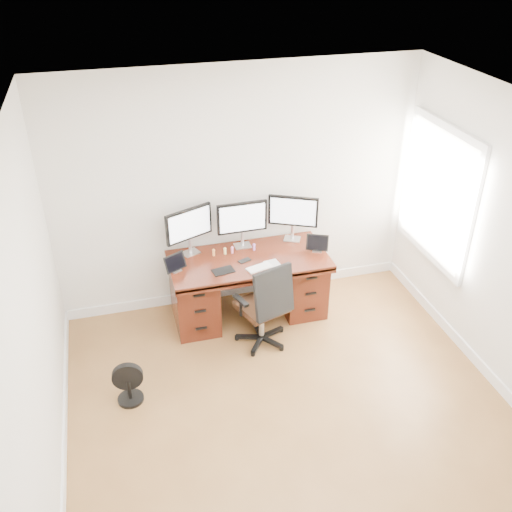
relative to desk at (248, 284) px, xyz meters
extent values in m
plane|color=olive|center=(0.00, -1.83, -0.40)|extent=(4.50, 4.50, 0.00)
cube|color=white|center=(0.00, 0.42, 0.95)|extent=(4.00, 0.10, 2.70)
cube|color=white|center=(1.97, -0.33, 1.00)|extent=(0.04, 1.30, 1.50)
cube|color=white|center=(1.95, -0.33, 1.00)|extent=(0.01, 1.15, 1.35)
cube|color=#4A1B0E|center=(0.00, -0.03, 0.32)|extent=(1.70, 0.80, 0.05)
cube|color=#4A1B0E|center=(-0.60, 0.00, -0.05)|extent=(0.45, 0.70, 0.70)
cube|color=#4A1B0E|center=(0.60, 0.00, -0.05)|extent=(0.45, 0.70, 0.70)
cube|color=#351209|center=(0.00, 0.27, 0.10)|extent=(0.74, 0.03, 0.40)
cylinder|color=black|center=(0.01, -0.51, -0.36)|extent=(0.67, 0.67, 0.08)
cylinder|color=silver|center=(0.01, -0.51, -0.14)|extent=(0.06, 0.06, 0.38)
cube|color=#361E10|center=(0.01, -0.51, 0.05)|extent=(0.57, 0.56, 0.07)
cube|color=black|center=(0.08, -0.70, 0.33)|extent=(0.42, 0.19, 0.52)
cube|color=black|center=(-0.23, -0.59, 0.22)|extent=(0.13, 0.23, 0.03)
cube|color=black|center=(0.25, -0.42, 0.22)|extent=(0.13, 0.23, 0.03)
cylinder|color=black|center=(-1.41, -1.03, -0.39)|extent=(0.24, 0.24, 0.03)
cylinder|color=black|center=(-1.41, -1.03, -0.27)|extent=(0.04, 0.04, 0.20)
cylinder|color=black|center=(-1.41, -1.03, -0.13)|extent=(0.29, 0.08, 0.28)
cube|color=silver|center=(-0.58, 0.24, 0.35)|extent=(0.22, 0.20, 0.01)
cylinder|color=silver|center=(-0.58, 0.24, 0.44)|extent=(0.04, 0.04, 0.18)
cube|color=black|center=(-0.58, 0.24, 0.70)|extent=(0.52, 0.25, 0.35)
cube|color=white|center=(-0.57, 0.22, 0.70)|extent=(0.46, 0.20, 0.30)
cube|color=silver|center=(0.00, 0.24, 0.35)|extent=(0.18, 0.14, 0.01)
cylinder|color=silver|center=(0.00, 0.24, 0.44)|extent=(0.04, 0.04, 0.18)
cube|color=black|center=(0.00, 0.24, 0.70)|extent=(0.55, 0.04, 0.35)
cube|color=white|center=(0.00, 0.22, 0.70)|extent=(0.50, 0.01, 0.30)
cube|color=silver|center=(0.58, 0.24, 0.35)|extent=(0.22, 0.20, 0.01)
cylinder|color=silver|center=(0.58, 0.24, 0.44)|extent=(0.04, 0.04, 0.18)
cube|color=black|center=(0.58, 0.24, 0.70)|extent=(0.51, 0.27, 0.35)
cube|color=white|center=(0.57, 0.22, 0.70)|extent=(0.45, 0.22, 0.30)
cube|color=silver|center=(-0.79, -0.08, 0.35)|extent=(0.13, 0.12, 0.01)
cube|color=black|center=(-0.79, -0.08, 0.45)|extent=(0.24, 0.17, 0.17)
cube|color=silver|center=(0.76, -0.08, 0.35)|extent=(0.12, 0.12, 0.01)
cube|color=black|center=(0.76, -0.08, 0.45)|extent=(0.25, 0.16, 0.17)
cube|color=white|center=(0.06, -0.26, 0.36)|extent=(0.29, 0.19, 0.01)
cube|color=#B6B8BD|center=(0.21, -0.21, 0.35)|extent=(0.16, 0.16, 0.01)
cube|color=black|center=(-0.32, -0.21, 0.35)|extent=(0.24, 0.18, 0.01)
cube|color=black|center=(-0.06, -0.07, 0.35)|extent=(0.15, 0.11, 0.01)
cylinder|color=#ED984A|center=(-0.35, 0.12, 0.38)|extent=(0.03, 0.03, 0.05)
sphere|color=#ED984A|center=(-0.35, 0.12, 0.41)|extent=(0.03, 0.03, 0.03)
cylinder|color=#E0D277|center=(-0.22, 0.12, 0.38)|extent=(0.03, 0.03, 0.05)
sphere|color=#E0D277|center=(-0.22, 0.12, 0.41)|extent=(0.03, 0.03, 0.03)
cylinder|color=pink|center=(-0.14, 0.12, 0.38)|extent=(0.03, 0.03, 0.05)
sphere|color=pink|center=(-0.14, 0.12, 0.41)|extent=(0.03, 0.03, 0.03)
cylinder|color=#AF6CD1|center=(0.10, 0.12, 0.38)|extent=(0.03, 0.03, 0.05)
sphere|color=#AF6CD1|center=(0.10, 0.12, 0.41)|extent=(0.03, 0.03, 0.03)
camera|label=1|loc=(-1.30, -5.08, 3.50)|focal=40.00mm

